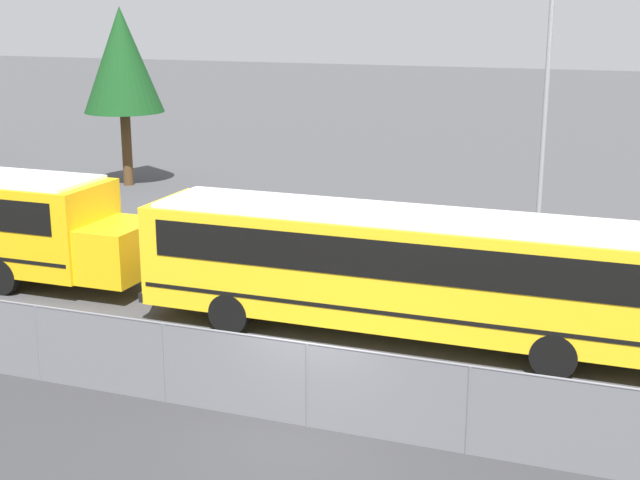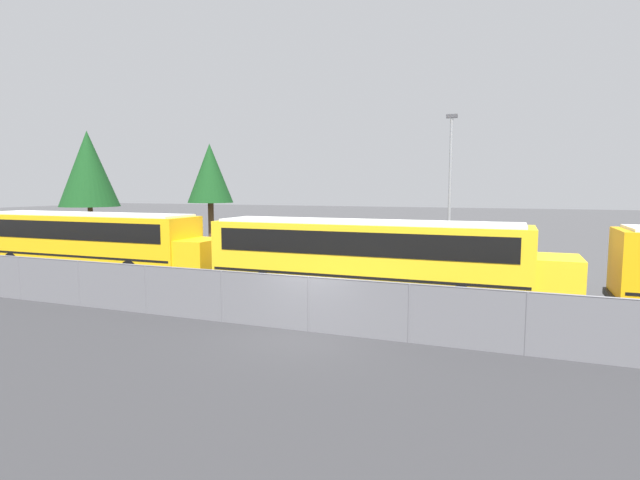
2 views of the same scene
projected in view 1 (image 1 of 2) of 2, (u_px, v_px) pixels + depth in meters
The scene contains 5 objects.
ground_plane at pixel (308, 426), 17.06m from camera, with size 200.00×200.00×0.00m, color #424244.
fence at pixel (307, 384), 16.83m from camera, with size 85.95×0.07×1.72m.
school_bus_2 at pixel (409, 265), 21.05m from camera, with size 14.09×2.61×3.10m.
light_pole at pixel (545, 109), 28.36m from camera, with size 0.60×0.24×8.38m.
tree_2 at pixel (122, 61), 38.39m from camera, with size 3.46×3.46×7.74m.
Camera 1 is at (5.68, -14.49, 7.84)m, focal length 50.00 mm.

